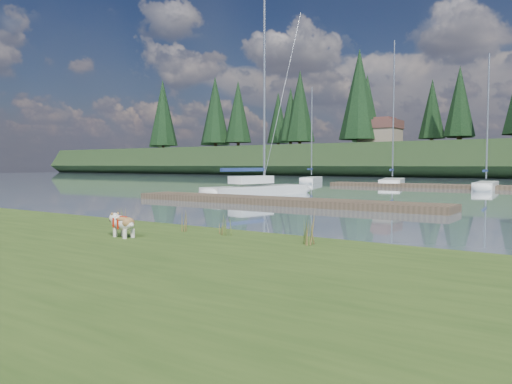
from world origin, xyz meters
The scene contains 21 objects.
ground centered at (0.00, 30.00, 0.00)m, with size 200.00×200.00×0.00m, color slate.
bank centered at (0.00, -6.00, 0.17)m, with size 60.00×9.00×0.35m, color #39521C.
bulldog centered at (0.39, -3.77, 0.65)m, with size 0.81×0.40×0.48m.
sailboat_main centered at (-8.38, 14.54, 0.42)m, with size 3.18×8.54×12.10m.
dock_near centered at (-4.00, 9.00, 0.15)m, with size 16.00×2.00×0.30m, color #4C3D2C.
dock_far centered at (2.00, 30.00, 0.15)m, with size 26.00×2.20×0.30m, color #4C3D2C.
sailboat_bg_0 centered at (-16.10, 35.19, 0.33)m, with size 3.34×6.76×9.85m.
sailboat_bg_1 centered at (-7.12, 33.91, 0.33)m, with size 3.95×8.89×12.96m.
sailboat_bg_2 centered at (1.45, 29.91, 0.33)m, with size 1.84×6.69×10.08m.
weed_0 centered at (0.79, -2.38, 0.56)m, with size 0.17×0.14×0.51m.
weed_1 centered at (1.74, -2.18, 0.52)m, with size 0.17×0.14×0.41m.
weed_2 centered at (3.94, -2.37, 0.65)m, with size 0.17×0.14×0.73m.
weed_3 centered at (-1.21, -2.44, 0.62)m, with size 0.17×0.14×0.64m.
weed_4 centered at (1.96, -2.37, 0.52)m, with size 0.17×0.14×0.40m.
weed_5 centered at (4.05, -2.48, 0.62)m, with size 0.17×0.14×0.64m.
mud_lip centered at (0.00, -1.60, 0.07)m, with size 60.00×0.50×0.14m, color #33281C.
conifer_0 centered at (-55.00, 67.00, 12.64)m, with size 5.72×5.72×14.15m.
conifer_1 centered at (-40.00, 71.00, 11.28)m, with size 4.40×4.40×11.30m.
conifer_2 centered at (-25.00, 68.00, 13.54)m, with size 6.60×6.60×16.05m.
conifer_3 centered at (-10.00, 72.00, 11.74)m, with size 4.84×4.84×12.25m.
house_0 centered at (-22.00, 70.00, 7.31)m, with size 6.30×5.30×4.65m.
Camera 1 is at (8.42, -10.58, 1.84)m, focal length 35.00 mm.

